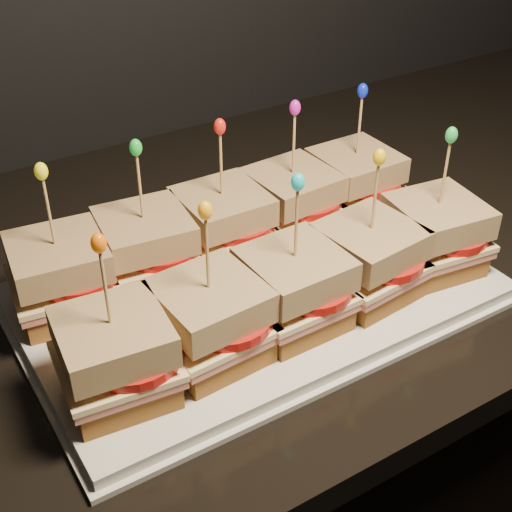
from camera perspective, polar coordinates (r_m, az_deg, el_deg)
granite_slab at (r=0.78m, az=-13.76°, el=-4.11°), size 2.29×0.66×0.03m
platter at (r=0.74m, az=0.00°, el=-2.95°), size 0.46×0.29×0.02m
platter_rim at (r=0.74m, az=0.00°, el=-3.32°), size 0.48×0.30×0.01m
sandwich_0_bread_bot at (r=0.72m, az=-15.00°, el=-3.32°), size 0.09×0.09×0.02m
sandwich_0_ham at (r=0.71m, az=-15.19°, el=-2.31°), size 0.10×0.10×0.01m
sandwich_0_cheese at (r=0.71m, az=-15.27°, el=-1.86°), size 0.11×0.10×0.01m
sandwich_0_tomato at (r=0.70m, az=-14.29°, el=-1.31°), size 0.08×0.08×0.01m
sandwich_0_bread_top at (r=0.69m, az=-15.60°, el=-0.07°), size 0.10×0.10×0.03m
sandwich_0_pick at (r=0.67m, az=-16.19°, el=3.10°), size 0.00×0.00×0.09m
sandwich_0_frill at (r=0.65m, az=-16.82°, el=6.51°), size 0.01×0.01×0.02m
sandwich_1_bread_bot at (r=0.74m, az=-8.59°, el=-1.18°), size 0.09×0.09×0.02m
sandwich_1_ham at (r=0.73m, az=-8.69°, el=-0.18°), size 0.10×0.10×0.01m
sandwich_1_cheese at (r=0.73m, az=-8.74°, el=0.28°), size 0.11×0.10×0.01m
sandwich_1_tomato at (r=0.72m, az=-7.73°, el=0.83°), size 0.08×0.08×0.01m
sandwich_1_bread_top at (r=0.71m, az=-8.92°, el=2.06°), size 0.10×0.10×0.03m
sandwich_1_pick at (r=0.69m, az=-9.25°, el=5.19°), size 0.00×0.00×0.09m
sandwich_1_frill at (r=0.67m, az=-9.60°, el=8.55°), size 0.01×0.01×0.02m
sandwich_2_bread_bot at (r=0.77m, az=-2.62°, el=0.83°), size 0.09×0.09×0.02m
sandwich_2_ham at (r=0.76m, az=-2.65°, el=1.81°), size 0.09×0.09×0.01m
sandwich_2_cheese at (r=0.76m, az=-2.66°, el=2.26°), size 0.10×0.09×0.01m
sandwich_2_tomato at (r=0.76m, az=-1.66°, el=2.79°), size 0.08×0.08×0.01m
sandwich_2_bread_top at (r=0.75m, az=-2.71°, el=4.00°), size 0.09×0.09×0.03m
sandwich_2_pick at (r=0.72m, az=-2.81°, el=7.06°), size 0.00×0.00×0.09m
sandwich_2_frill at (r=0.70m, az=-2.91°, el=10.31°), size 0.01×0.01×0.02m
sandwich_3_bread_bot at (r=0.81m, az=2.84°, el=2.65°), size 0.09×0.09×0.02m
sandwich_3_ham at (r=0.80m, az=2.87°, el=3.61°), size 0.10×0.09×0.01m
sandwich_3_cheese at (r=0.80m, az=2.88°, el=4.04°), size 0.10×0.10×0.01m
sandwich_3_tomato at (r=0.80m, az=3.85°, el=4.55°), size 0.08×0.08×0.01m
sandwich_3_bread_top at (r=0.79m, az=2.94°, el=5.72°), size 0.09×0.09×0.03m
sandwich_3_pick at (r=0.77m, az=3.03°, el=8.66°), size 0.00×0.00×0.09m
sandwich_3_frill at (r=0.75m, az=3.14°, el=11.77°), size 0.01×0.01×0.02m
sandwich_4_bread_bot at (r=0.86m, az=7.75°, el=4.27°), size 0.08×0.08×0.02m
sandwich_4_ham at (r=0.85m, az=7.83°, el=5.19°), size 0.09×0.09×0.01m
sandwich_4_cheese at (r=0.85m, az=7.87°, el=5.60°), size 0.10×0.09×0.01m
sandwich_4_tomato at (r=0.85m, az=8.80°, el=6.08°), size 0.08×0.08×0.01m
sandwich_4_bread_top at (r=0.84m, az=8.01°, el=7.21°), size 0.09×0.09×0.03m
sandwich_4_pick at (r=0.82m, az=8.26°, el=10.01°), size 0.00×0.00×0.09m
sandwich_4_frill at (r=0.80m, az=8.53°, el=12.95°), size 0.01×0.01×0.02m
sandwich_5_bread_bot at (r=0.62m, az=-10.89°, el=-9.81°), size 0.09×0.09×0.02m
sandwich_5_ham at (r=0.61m, az=-11.05°, el=-8.74°), size 0.10×0.10×0.01m
sandwich_5_cheese at (r=0.60m, az=-11.12°, el=-8.25°), size 0.10×0.10×0.01m
sandwich_5_tomato at (r=0.60m, az=-9.91°, el=-7.68°), size 0.08×0.08×0.01m
sandwich_5_bread_top at (r=0.59m, az=-11.41°, el=-6.33°), size 0.10×0.10×0.03m
sandwich_5_pick at (r=0.56m, az=-11.92°, el=-2.85°), size 0.00×0.00×0.09m
sandwich_5_frill at (r=0.53m, az=-12.48°, el=1.00°), size 0.01×0.01×0.02m
sandwich_6_bread_bot at (r=0.64m, az=-3.59°, el=-7.05°), size 0.09×0.09×0.02m
sandwich_6_ham at (r=0.63m, az=-3.64°, el=-5.99°), size 0.10×0.10×0.01m
sandwich_6_cheese at (r=0.63m, az=-3.67°, el=-5.50°), size 0.10×0.10×0.01m
sandwich_6_tomato at (r=0.63m, az=-2.46°, el=-4.91°), size 0.08×0.08×0.01m
sandwich_6_bread_top at (r=0.61m, az=-3.76°, el=-3.58°), size 0.09×0.09×0.03m
sandwich_6_pick at (r=0.59m, az=-3.92°, el=-0.13°), size 0.00×0.00×0.09m
sandwich_6_frill at (r=0.56m, az=-4.09°, el=3.65°), size 0.01×0.01×0.02m
sandwich_7_bread_bot at (r=0.68m, az=2.98°, el=-4.45°), size 0.09×0.09×0.02m
sandwich_7_ham at (r=0.67m, az=3.02°, el=-3.40°), size 0.09×0.09×0.01m
sandwich_7_cheese at (r=0.67m, az=3.04°, el=-2.92°), size 0.10×0.09×0.01m
sandwich_7_tomato at (r=0.66m, az=4.20°, el=-2.34°), size 0.08×0.08×0.01m
sandwich_7_bread_top at (r=0.65m, az=3.11°, el=-1.05°), size 0.09×0.09×0.03m
sandwich_7_pick at (r=0.63m, az=3.23°, el=2.29°), size 0.00×0.00×0.09m
sandwich_7_frill at (r=0.60m, az=3.37°, el=5.92°), size 0.01×0.01×0.02m
sandwich_8_bread_bot at (r=0.73m, az=8.78°, el=-2.08°), size 0.09×0.09×0.02m
sandwich_8_ham at (r=0.72m, az=8.89°, el=-1.07°), size 0.10×0.10×0.01m
sandwich_8_cheese at (r=0.71m, az=8.94°, el=-0.61°), size 0.10×0.10×0.01m
sandwich_8_tomato at (r=0.71m, az=10.04°, el=-0.05°), size 0.08×0.08×0.01m
sandwich_8_bread_top at (r=0.70m, az=9.13°, el=1.19°), size 0.09×0.09×0.03m
sandwich_8_pick at (r=0.67m, az=9.47°, el=4.38°), size 0.00×0.00×0.09m
sandwich_8_frill at (r=0.65m, az=9.84°, el=7.80°), size 0.01×0.01×0.02m
sandwich_9_bread_bot at (r=0.78m, az=13.84°, el=0.00°), size 0.10×0.10×0.02m
sandwich_9_ham at (r=0.77m, az=14.00°, el=0.97°), size 0.10×0.10×0.01m
sandwich_9_cheese at (r=0.77m, az=14.07°, el=1.41°), size 0.11×0.10×0.01m
sandwich_9_tomato at (r=0.77m, az=15.10°, el=1.93°), size 0.08×0.08×0.01m
sandwich_9_bread_top at (r=0.75m, az=14.35°, el=3.12°), size 0.10×0.10×0.03m
sandwich_9_pick at (r=0.73m, az=14.84°, el=6.12°), size 0.00×0.00×0.09m
sandwich_9_frill at (r=0.71m, az=15.37°, el=9.31°), size 0.01×0.01×0.02m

